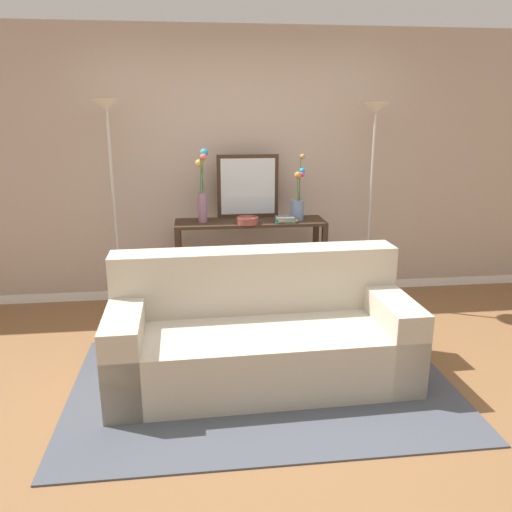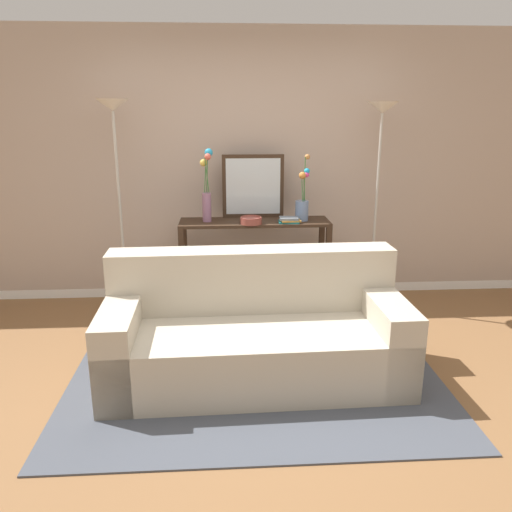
# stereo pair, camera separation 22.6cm
# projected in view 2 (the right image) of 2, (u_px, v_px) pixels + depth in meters

# --- Properties ---
(ground_plane) EXTENTS (16.00, 16.00, 0.02)m
(ground_plane) POSITION_uv_depth(u_px,v_px,m) (263.00, 393.00, 3.47)
(ground_plane) COLOR brown
(back_wall) EXTENTS (12.00, 0.15, 2.60)m
(back_wall) POSITION_uv_depth(u_px,v_px,m) (248.00, 168.00, 5.01)
(back_wall) COLOR white
(back_wall) RESTS_ON ground
(area_rug) EXTENTS (2.61, 1.66, 0.01)m
(area_rug) POSITION_uv_depth(u_px,v_px,m) (257.00, 386.00, 3.53)
(area_rug) COLOR #474C56
(area_rug) RESTS_ON ground
(couch) EXTENTS (2.09, 0.92, 0.88)m
(couch) POSITION_uv_depth(u_px,v_px,m) (255.00, 335.00, 3.60)
(couch) COLOR #BCB29E
(couch) RESTS_ON ground
(console_table) EXTENTS (1.39, 0.39, 0.86)m
(console_table) POSITION_uv_depth(u_px,v_px,m) (255.00, 248.00, 4.80)
(console_table) COLOR #382619
(console_table) RESTS_ON ground
(floor_lamp_left) EXTENTS (0.28, 0.28, 1.94)m
(floor_lamp_left) POSITION_uv_depth(u_px,v_px,m) (116.00, 149.00, 4.41)
(floor_lamp_left) COLOR #B7B2A8
(floor_lamp_left) RESTS_ON ground
(floor_lamp_right) EXTENTS (0.28, 0.28, 1.92)m
(floor_lamp_right) POSITION_uv_depth(u_px,v_px,m) (380.00, 149.00, 4.56)
(floor_lamp_right) COLOR #B7B2A8
(floor_lamp_right) RESTS_ON ground
(wall_mirror) EXTENTS (0.58, 0.02, 0.59)m
(wall_mirror) POSITION_uv_depth(u_px,v_px,m) (253.00, 186.00, 4.80)
(wall_mirror) COLOR #382619
(wall_mirror) RESTS_ON console_table
(vase_tall_flowers) EXTENTS (0.12, 0.11, 0.66)m
(vase_tall_flowers) POSITION_uv_depth(u_px,v_px,m) (207.00, 191.00, 4.62)
(vase_tall_flowers) COLOR gray
(vase_tall_flowers) RESTS_ON console_table
(vase_short_flowers) EXTENTS (0.12, 0.13, 0.61)m
(vase_short_flowers) POSITION_uv_depth(u_px,v_px,m) (302.00, 203.00, 4.69)
(vase_short_flowers) COLOR #6B84AD
(vase_short_flowers) RESTS_ON console_table
(fruit_bowl) EXTENTS (0.20, 0.20, 0.06)m
(fruit_bowl) POSITION_uv_depth(u_px,v_px,m) (251.00, 220.00, 4.59)
(fruit_bowl) COLOR brown
(fruit_bowl) RESTS_ON console_table
(book_stack) EXTENTS (0.21, 0.15, 0.05)m
(book_stack) POSITION_uv_depth(u_px,v_px,m) (289.00, 220.00, 4.64)
(book_stack) COLOR #1E7075
(book_stack) RESTS_ON console_table
(book_row_under_console) EXTENTS (0.46, 0.18, 0.12)m
(book_row_under_console) POSITION_uv_depth(u_px,v_px,m) (220.00, 302.00, 4.92)
(book_row_under_console) COLOR #1E7075
(book_row_under_console) RESTS_ON ground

